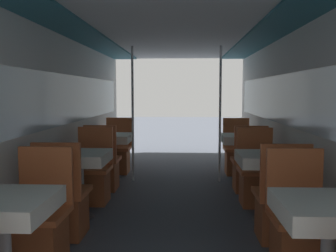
% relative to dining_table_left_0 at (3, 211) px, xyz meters
% --- Properties ---
extents(wall_left, '(0.05, 8.46, 2.18)m').
position_rel_dining_table_left_0_xyz_m(wall_left, '(-0.40, 2.00, 0.47)').
color(wall_left, silver).
rests_on(wall_left, ground_plane).
extents(wall_right, '(0.05, 8.46, 2.18)m').
position_rel_dining_table_left_0_xyz_m(wall_right, '(2.53, 2.00, 0.47)').
color(wall_right, silver).
rests_on(wall_right, ground_plane).
extents(ceiling_panel, '(2.94, 8.46, 0.07)m').
position_rel_dining_table_left_0_xyz_m(ceiling_panel, '(1.07, 2.00, 1.56)').
color(ceiling_panel, silver).
rests_on(ceiling_panel, wall_left).
extents(dining_table_left_0, '(0.65, 0.65, 0.76)m').
position_rel_dining_table_left_0_xyz_m(dining_table_left_0, '(0.00, 0.00, 0.00)').
color(dining_table_left_0, '#4C4C51').
rests_on(dining_table_left_0, ground_plane).
extents(chair_left_far_0, '(0.47, 0.47, 0.98)m').
position_rel_dining_table_left_0_xyz_m(chair_left_far_0, '(0.00, 0.59, -0.36)').
color(chair_left_far_0, brown).
rests_on(chair_left_far_0, ground_plane).
extents(dining_table_left_1, '(0.65, 0.65, 0.76)m').
position_rel_dining_table_left_0_xyz_m(dining_table_left_1, '(0.00, 1.82, 0.00)').
color(dining_table_left_1, '#4C4C51').
rests_on(dining_table_left_1, ground_plane).
extents(chair_left_near_1, '(0.47, 0.47, 0.98)m').
position_rel_dining_table_left_0_xyz_m(chair_left_near_1, '(0.00, 1.23, -0.36)').
color(chair_left_near_1, brown).
rests_on(chair_left_near_1, ground_plane).
extents(chair_left_far_1, '(0.47, 0.47, 0.98)m').
position_rel_dining_table_left_0_xyz_m(chair_left_far_1, '(0.00, 2.40, -0.36)').
color(chair_left_far_1, brown).
rests_on(chair_left_far_1, ground_plane).
extents(dining_table_left_2, '(0.65, 0.65, 0.76)m').
position_rel_dining_table_left_0_xyz_m(dining_table_left_2, '(0.00, 3.63, 0.00)').
color(dining_table_left_2, '#4C4C51').
rests_on(dining_table_left_2, ground_plane).
extents(chair_left_near_2, '(0.47, 0.47, 0.98)m').
position_rel_dining_table_left_0_xyz_m(chair_left_near_2, '(0.00, 3.04, -0.36)').
color(chair_left_near_2, brown).
rests_on(chair_left_near_2, ground_plane).
extents(chair_left_far_2, '(0.47, 0.47, 0.98)m').
position_rel_dining_table_left_0_xyz_m(chair_left_far_2, '(0.00, 4.22, -0.36)').
color(chair_left_far_2, brown).
rests_on(chair_left_far_2, ground_plane).
extents(support_pole_left_2, '(0.04, 0.04, 2.18)m').
position_rel_dining_table_left_0_xyz_m(support_pole_left_2, '(0.36, 3.63, 0.43)').
color(support_pole_left_2, silver).
rests_on(support_pole_left_2, ground_plane).
extents(dining_table_right_0, '(0.65, 0.65, 0.76)m').
position_rel_dining_table_left_0_xyz_m(dining_table_right_0, '(2.13, 0.00, 0.00)').
color(dining_table_right_0, '#4C4C51').
rests_on(dining_table_right_0, ground_plane).
extents(chair_right_far_0, '(0.47, 0.47, 0.98)m').
position_rel_dining_table_left_0_xyz_m(chair_right_far_0, '(2.13, 0.59, -0.36)').
color(chair_right_far_0, brown).
rests_on(chair_right_far_0, ground_plane).
extents(dining_table_right_1, '(0.65, 0.65, 0.76)m').
position_rel_dining_table_left_0_xyz_m(dining_table_right_1, '(2.13, 1.82, 0.00)').
color(dining_table_right_1, '#4C4C51').
rests_on(dining_table_right_1, ground_plane).
extents(chair_right_near_1, '(0.47, 0.47, 0.98)m').
position_rel_dining_table_left_0_xyz_m(chair_right_near_1, '(2.13, 1.23, -0.36)').
color(chair_right_near_1, brown).
rests_on(chair_right_near_1, ground_plane).
extents(chair_right_far_1, '(0.47, 0.47, 0.98)m').
position_rel_dining_table_left_0_xyz_m(chair_right_far_1, '(2.13, 2.40, -0.36)').
color(chair_right_far_1, brown).
rests_on(chair_right_far_1, ground_plane).
extents(dining_table_right_2, '(0.65, 0.65, 0.76)m').
position_rel_dining_table_left_0_xyz_m(dining_table_right_2, '(2.13, 3.63, 0.00)').
color(dining_table_right_2, '#4C4C51').
rests_on(dining_table_right_2, ground_plane).
extents(chair_right_near_2, '(0.47, 0.47, 0.98)m').
position_rel_dining_table_left_0_xyz_m(chair_right_near_2, '(2.13, 3.04, -0.36)').
color(chair_right_near_2, brown).
rests_on(chair_right_near_2, ground_plane).
extents(chair_right_far_2, '(0.47, 0.47, 0.98)m').
position_rel_dining_table_left_0_xyz_m(chair_right_far_2, '(2.13, 4.22, -0.36)').
color(chair_right_far_2, brown).
rests_on(chair_right_far_2, ground_plane).
extents(support_pole_right_2, '(0.04, 0.04, 2.18)m').
position_rel_dining_table_left_0_xyz_m(support_pole_right_2, '(1.77, 3.63, 0.43)').
color(support_pole_right_2, silver).
rests_on(support_pole_right_2, ground_plane).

